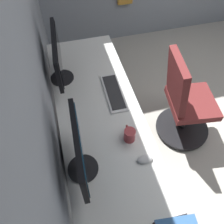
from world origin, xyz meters
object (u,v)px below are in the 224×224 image
object	(u,v)px
drawer_pedestal	(105,164)
coffee_mug	(129,135)
monitor_primary	(80,151)
keyboard_main	(114,92)
mouse_main	(145,159)
monitor_secondary	(58,56)
office_chair	(184,104)

from	to	relation	value
drawer_pedestal	coffee_mug	xyz separation A→B (m)	(-0.03, -0.18, 0.43)
monitor_primary	keyboard_main	bearing A→B (deg)	-31.51
keyboard_main	mouse_main	xyz separation A→B (m)	(-0.63, -0.04, 0.01)
mouse_main	coffee_mug	distance (m)	0.20
drawer_pedestal	mouse_main	xyz separation A→B (m)	(-0.21, -0.23, 0.40)
monitor_secondary	office_chair	size ratio (longest dim) A/B	0.59
drawer_pedestal	keyboard_main	size ratio (longest dim) A/B	1.64
coffee_mug	keyboard_main	bearing A→B (deg)	-0.92
office_chair	drawer_pedestal	bearing A→B (deg)	112.73
monitor_primary	monitor_secondary	world-z (taller)	same
drawer_pedestal	coffee_mug	bearing A→B (deg)	-98.54
mouse_main	keyboard_main	bearing A→B (deg)	3.82
monitor_secondary	office_chair	distance (m)	1.23
monitor_primary	office_chair	distance (m)	1.28
keyboard_main	office_chair	xyz separation A→B (m)	(-0.06, -0.68, -0.28)
mouse_main	office_chair	bearing A→B (deg)	-47.87
monitor_secondary	keyboard_main	bearing A→B (deg)	-126.54
monitor_secondary	coffee_mug	size ratio (longest dim) A/B	4.75
keyboard_main	mouse_main	size ratio (longest dim) A/B	4.07
drawer_pedestal	monitor_primary	world-z (taller)	monitor_primary
keyboard_main	mouse_main	bearing A→B (deg)	-176.18
monitor_secondary	mouse_main	distance (m)	1.04
coffee_mug	office_chair	world-z (taller)	office_chair
monitor_secondary	coffee_mug	distance (m)	0.84
drawer_pedestal	mouse_main	size ratio (longest dim) A/B	6.68
drawer_pedestal	keyboard_main	bearing A→B (deg)	-23.65
monitor_primary	office_chair	xyz separation A→B (m)	(0.53, -1.04, -0.51)
drawer_pedestal	mouse_main	bearing A→B (deg)	-133.47
monitor_primary	monitor_secondary	xyz separation A→B (m)	(0.88, 0.02, 0.00)
monitor_secondary	keyboard_main	xyz separation A→B (m)	(-0.28, -0.38, -0.23)
drawer_pedestal	monitor_secondary	size ratio (longest dim) A/B	1.21
keyboard_main	drawer_pedestal	bearing A→B (deg)	156.35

